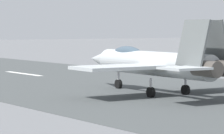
# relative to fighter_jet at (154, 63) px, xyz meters

# --- Properties ---
(ground_plane) EXTENTS (400.00, 400.00, 0.00)m
(ground_plane) POSITION_rel_fighter_jet_xyz_m (-0.92, -1.33, -2.39)
(ground_plane) COLOR slate
(runway_strip) EXTENTS (240.00, 26.00, 0.02)m
(runway_strip) POSITION_rel_fighter_jet_xyz_m (-0.94, -1.33, -2.38)
(runway_strip) COLOR #414646
(runway_strip) RESTS_ON ground
(fighter_jet) EXTENTS (17.45, 14.17, 5.59)m
(fighter_jet) POSITION_rel_fighter_jet_xyz_m (0.00, 0.00, 0.00)
(fighter_jet) COLOR #B1B8BB
(fighter_jet) RESTS_ON ground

